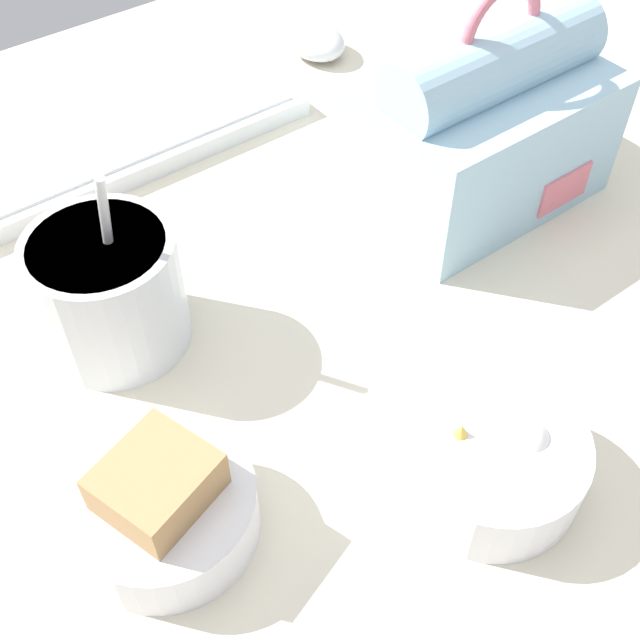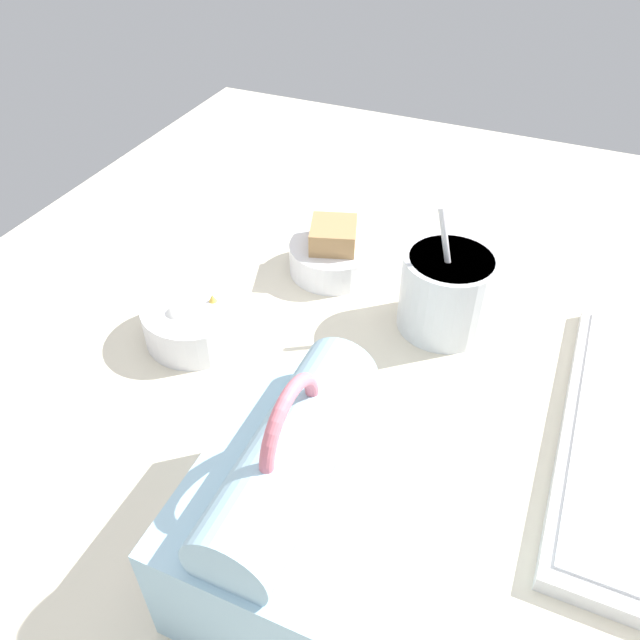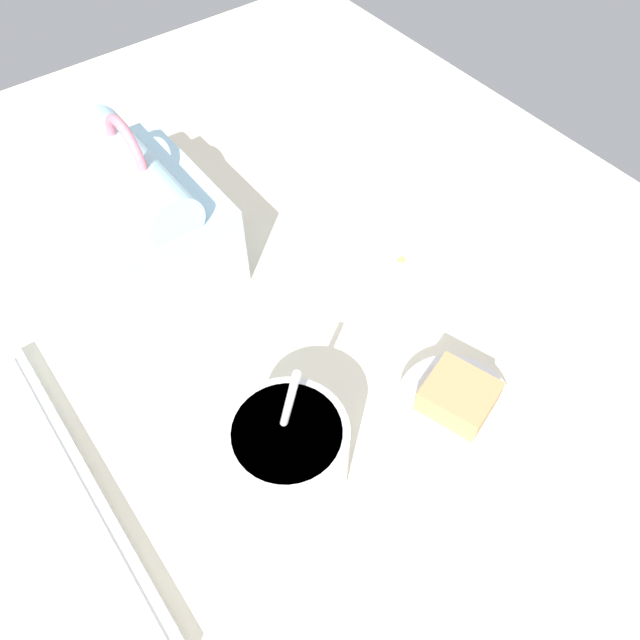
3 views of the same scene
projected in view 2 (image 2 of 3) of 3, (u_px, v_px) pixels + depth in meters
The scene contains 6 objects.
desk_surface at pixel (340, 370), 71.16cm from camera, with size 140.00×110.00×2.00cm.
keyboard at pixel (627, 437), 61.19cm from camera, with size 37.55×12.15×2.10cm.
lunch_bag at pixel (294, 502), 48.50cm from camera, with size 20.81×14.23×20.02cm.
soup_cup at pixel (447, 291), 72.48cm from camera, with size 10.89×10.89×16.18cm.
bento_bowl_sandwich at pixel (333, 254), 82.52cm from camera, with size 11.61×11.61×7.10cm.
bento_bowl_snacks at pixel (196, 319), 72.50cm from camera, with size 12.12×12.12×5.60cm.
Camera 2 is at (47.24, 17.91, 51.48)cm, focal length 35.00 mm.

